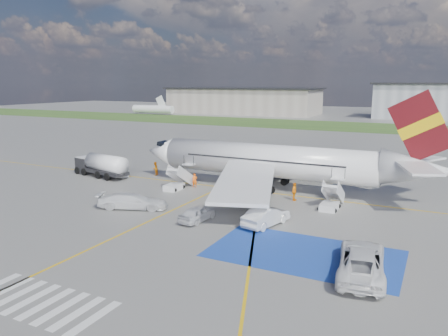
{
  "coord_description": "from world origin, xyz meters",
  "views": [
    {
      "loc": [
        18.39,
        -34.18,
        12.59
      ],
      "look_at": [
        -2.24,
        7.1,
        3.5
      ],
      "focal_mm": 35.0,
      "sensor_mm": 36.0,
      "label": 1
    }
  ],
  "objects": [
    {
      "name": "gpu_cart",
      "position": [
        -19.42,
        10.56,
        0.7
      ],
      "size": [
        1.96,
        1.36,
        1.56
      ],
      "rotation": [
        0.0,
        0.0,
        -0.09
      ],
      "color": "silver",
      "rests_on": "ground"
    },
    {
      "name": "airliner",
      "position": [
        1.51,
        14.0,
        3.39
      ],
      "size": [
        36.81,
        32.95,
        11.92
      ],
      "color": "silver",
      "rests_on": "ground"
    },
    {
      "name": "car_silver_a",
      "position": [
        -1.03,
        -0.83,
        0.73
      ],
      "size": [
        2.08,
        4.39,
        1.45
      ],
      "primitive_type": "imported",
      "rotation": [
        0.0,
        0.0,
        3.05
      ],
      "color": "silver",
      "rests_on": "ground"
    },
    {
      "name": "crew_nose",
      "position": [
        -16.37,
        14.17,
        0.94
      ],
      "size": [
        0.8,
        0.98,
        1.87
      ],
      "primitive_type": "imported",
      "rotation": [
        0.0,
        0.0,
        -1.46
      ],
      "color": "orange",
      "rests_on": "ground"
    },
    {
      "name": "taxiway_line_main",
      "position": [
        0.0,
        12.0,
        0.01
      ],
      "size": [
        120.0,
        0.2,
        0.01
      ],
      "primitive_type": "cube",
      "color": "gold",
      "rests_on": "ground"
    },
    {
      "name": "taxiway_line_cross",
      "position": [
        -5.0,
        -10.0,
        0.01
      ],
      "size": [
        0.2,
        60.0,
        0.01
      ],
      "primitive_type": "cube",
      "color": "gold",
      "rests_on": "ground"
    },
    {
      "name": "crew_fwd",
      "position": [
        -7.93,
        10.49,
        0.86
      ],
      "size": [
        0.75,
        0.66,
        1.73
      ],
      "primitive_type": "imported",
      "rotation": [
        0.0,
        0.0,
        0.48
      ],
      "color": "#FF600D",
      "rests_on": "ground"
    },
    {
      "name": "crosswalk",
      "position": [
        -1.8,
        -18.0,
        0.01
      ],
      "size": [
        9.0,
        4.0,
        0.01
      ],
      "color": "silver",
      "rests_on": "ground"
    },
    {
      "name": "van_white_a",
      "position": [
        14.38,
        -5.58,
        1.2
      ],
      "size": [
        3.82,
        6.73,
        2.39
      ],
      "primitive_type": "imported",
      "rotation": [
        0.0,
        0.0,
        3.29
      ],
      "color": "silver",
      "rests_on": "ground"
    },
    {
      "name": "grass_strip",
      "position": [
        0.0,
        95.0,
        0.01
      ],
      "size": [
        400.0,
        30.0,
        0.01
      ],
      "primitive_type": "cube",
      "color": "#2D4C1E",
      "rests_on": "ground"
    },
    {
      "name": "taxiway_line_diag",
      "position": [
        0.0,
        12.0,
        0.01
      ],
      "size": [
        20.71,
        56.45,
        0.01
      ],
      "primitive_type": "cube",
      "rotation": [
        0.0,
        0.0,
        0.35
      ],
      "color": "gold",
      "rests_on": "ground"
    },
    {
      "name": "van_white_b",
      "position": [
        -8.96,
        -0.21,
        1.04
      ],
      "size": [
        5.75,
        3.89,
        2.09
      ],
      "primitive_type": "imported",
      "rotation": [
        0.0,
        0.0,
        1.93
      ],
      "color": "silver",
      "rests_on": "ground"
    },
    {
      "name": "terminal_west",
      "position": [
        -55.0,
        130.0,
        5.0
      ],
      "size": [
        60.0,
        22.0,
        10.0
      ],
      "primitive_type": "cube",
      "color": "gray",
      "rests_on": "ground"
    },
    {
      "name": "staging_box",
      "position": [
        10.0,
        -4.0,
        0.01
      ],
      "size": [
        14.0,
        8.0,
        0.01
      ],
      "primitive_type": "cube",
      "color": "#193C9A",
      "rests_on": "ground"
    },
    {
      "name": "ground",
      "position": [
        0.0,
        0.0,
        0.0
      ],
      "size": [
        400.0,
        400.0,
        0.0
      ],
      "primitive_type": "plane",
      "color": "#60605E",
      "rests_on": "ground"
    },
    {
      "name": "airstairs_aft",
      "position": [
        9.0,
        8.7,
        0.62
      ],
      "size": [
        1.9,
        5.2,
        3.6
      ],
      "color": "silver",
      "rests_on": "ground"
    },
    {
      "name": "car_silver_b",
      "position": [
        5.09,
        0.83,
        0.86
      ],
      "size": [
        3.05,
        5.51,
        1.72
      ],
      "primitive_type": "imported",
      "rotation": [
        0.0,
        0.0,
        2.89
      ],
      "color": "#AEB1B5",
      "rests_on": "ground"
    },
    {
      "name": "crew_aft",
      "position": [
        4.75,
        10.09,
        0.98
      ],
      "size": [
        0.51,
        1.16,
        1.97
      ],
      "primitive_type": "imported",
      "rotation": [
        0.0,
        0.0,
        1.55
      ],
      "color": "orange",
      "rests_on": "ground"
    },
    {
      "name": "fuel_tanker",
      "position": [
        -22.33,
        10.21,
        1.3
      ],
      "size": [
        9.38,
        4.3,
        3.1
      ],
      "rotation": [
        0.0,
        0.0,
        -0.21
      ],
      "color": "black",
      "rests_on": "ground"
    },
    {
      "name": "airstairs_fwd",
      "position": [
        -9.5,
        8.7,
        0.62
      ],
      "size": [
        1.9,
        5.2,
        3.6
      ],
      "color": "silver",
      "rests_on": "ground"
    }
  ]
}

